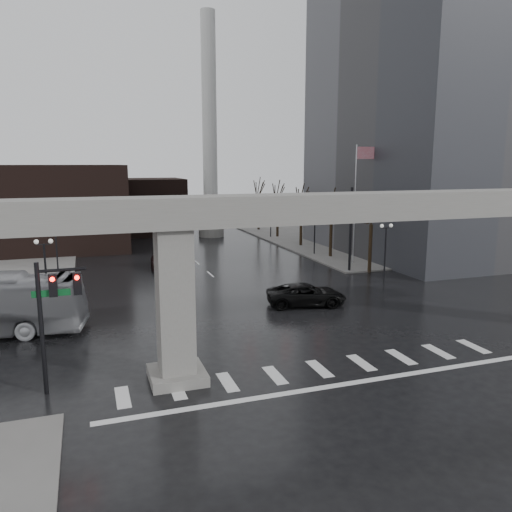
% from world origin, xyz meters
% --- Properties ---
extents(ground, '(160.00, 160.00, 0.00)m').
position_xyz_m(ground, '(0.00, 0.00, 0.00)').
color(ground, black).
rests_on(ground, ground).
extents(sidewalk_ne, '(28.00, 36.00, 0.15)m').
position_xyz_m(sidewalk_ne, '(26.00, 36.00, 0.07)').
color(sidewalk_ne, slate).
rests_on(sidewalk_ne, ground).
extents(elevated_guideway, '(48.00, 2.60, 8.70)m').
position_xyz_m(elevated_guideway, '(1.26, 0.00, 6.88)').
color(elevated_guideway, gray).
rests_on(elevated_guideway, ground).
extents(office_tower, '(22.00, 26.00, 42.00)m').
position_xyz_m(office_tower, '(28.00, 26.00, 21.00)').
color(office_tower, slate).
rests_on(office_tower, ground).
extents(building_far_left, '(16.00, 14.00, 10.00)m').
position_xyz_m(building_far_left, '(-14.00, 42.00, 5.00)').
color(building_far_left, black).
rests_on(building_far_left, ground).
extents(building_far_mid, '(10.00, 10.00, 8.00)m').
position_xyz_m(building_far_mid, '(-2.00, 52.00, 4.00)').
color(building_far_mid, black).
rests_on(building_far_mid, ground).
extents(smokestack, '(3.60, 3.60, 30.00)m').
position_xyz_m(smokestack, '(6.00, 46.00, 13.35)').
color(smokestack, silver).
rests_on(smokestack, ground).
extents(signal_mast_arm, '(12.12, 0.43, 8.00)m').
position_xyz_m(signal_mast_arm, '(8.99, 18.80, 5.83)').
color(signal_mast_arm, black).
rests_on(signal_mast_arm, ground).
extents(signal_left_pole, '(2.30, 0.30, 6.00)m').
position_xyz_m(signal_left_pole, '(-12.25, 0.50, 4.07)').
color(signal_left_pole, black).
rests_on(signal_left_pole, ground).
extents(flagpole_assembly, '(2.06, 0.12, 12.00)m').
position_xyz_m(flagpole_assembly, '(15.29, 22.00, 7.53)').
color(flagpole_assembly, silver).
rests_on(flagpole_assembly, ground).
extents(lamp_right_0, '(1.22, 0.32, 5.11)m').
position_xyz_m(lamp_right_0, '(13.50, 14.00, 3.47)').
color(lamp_right_0, black).
rests_on(lamp_right_0, ground).
extents(lamp_right_1, '(1.22, 0.32, 5.11)m').
position_xyz_m(lamp_right_1, '(13.50, 28.00, 3.47)').
color(lamp_right_1, black).
rests_on(lamp_right_1, ground).
extents(lamp_right_2, '(1.22, 0.32, 5.11)m').
position_xyz_m(lamp_right_2, '(13.50, 42.00, 3.47)').
color(lamp_right_2, black).
rests_on(lamp_right_2, ground).
extents(lamp_left_0, '(1.22, 0.32, 5.11)m').
position_xyz_m(lamp_left_0, '(-13.50, 14.00, 3.47)').
color(lamp_left_0, black).
rests_on(lamp_left_0, ground).
extents(lamp_left_1, '(1.22, 0.32, 5.11)m').
position_xyz_m(lamp_left_1, '(-13.50, 28.00, 3.47)').
color(lamp_left_1, black).
rests_on(lamp_left_1, ground).
extents(lamp_left_2, '(1.22, 0.32, 5.11)m').
position_xyz_m(lamp_left_2, '(-13.50, 42.00, 3.47)').
color(lamp_left_2, black).
rests_on(lamp_left_2, ground).
extents(tree_right_0, '(1.09, 1.58, 7.50)m').
position_xyz_m(tree_right_0, '(14.53, 18.02, 2.79)').
color(tree_right_0, black).
rests_on(tree_right_0, ground).
extents(tree_right_1, '(1.09, 1.61, 7.67)m').
position_xyz_m(tree_right_1, '(14.53, 26.02, 2.85)').
color(tree_right_1, black).
rests_on(tree_right_1, ground).
extents(tree_right_2, '(1.10, 1.63, 7.85)m').
position_xyz_m(tree_right_2, '(14.53, 34.02, 2.91)').
color(tree_right_2, black).
rests_on(tree_right_2, ground).
extents(tree_right_3, '(1.11, 1.66, 8.02)m').
position_xyz_m(tree_right_3, '(14.53, 42.02, 2.98)').
color(tree_right_3, black).
rests_on(tree_right_3, ground).
extents(tree_right_4, '(1.12, 1.69, 8.19)m').
position_xyz_m(tree_right_4, '(14.53, 50.02, 3.04)').
color(tree_right_4, black).
rests_on(tree_right_4, ground).
extents(pickup_truck, '(6.15, 3.76, 1.59)m').
position_xyz_m(pickup_truck, '(4.14, 9.68, 0.80)').
color(pickup_truck, black).
rests_on(pickup_truck, ground).
extents(far_car, '(2.29, 4.73, 1.55)m').
position_xyz_m(far_car, '(-4.03, 26.13, 0.78)').
color(far_car, black).
rests_on(far_car, ground).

